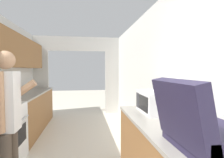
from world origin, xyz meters
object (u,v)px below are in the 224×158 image
Objects in this scene: suitcase at (199,129)px; microwave at (157,102)px; knife at (18,99)px; person at (7,125)px.

suitcase is 1.12× the size of microwave.
knife is at bearing 147.50° from microwave.
suitcase is at bearing -72.42° from knife.
person reaches higher than suitcase.
microwave is 1.52× the size of knife.
person is 1.51m from knife.
knife is at bearing 15.29° from person.
knife is (-0.41, 1.46, 0.04)m from person.
person is at bearing -96.32° from knife.
microwave is (1.68, 0.13, 0.17)m from person.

